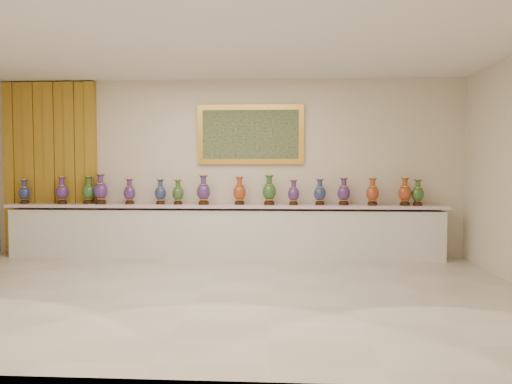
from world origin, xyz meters
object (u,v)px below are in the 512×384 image
at_px(vase_0, 25,193).
at_px(counter, 224,232).
at_px(vase_2, 89,191).
at_px(vase_1, 62,192).

bearing_deg(vase_0, counter, -0.01).
distance_m(vase_0, vase_2, 1.12).
relative_size(counter, vase_2, 15.48).
bearing_deg(vase_0, vase_2, 0.43).
bearing_deg(vase_1, counter, 0.52).
distance_m(counter, vase_2, 2.39).
bearing_deg(vase_0, vase_1, -2.15).
distance_m(counter, vase_0, 3.48).
bearing_deg(vase_2, vase_1, -175.75).
bearing_deg(counter, vase_2, 179.78).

